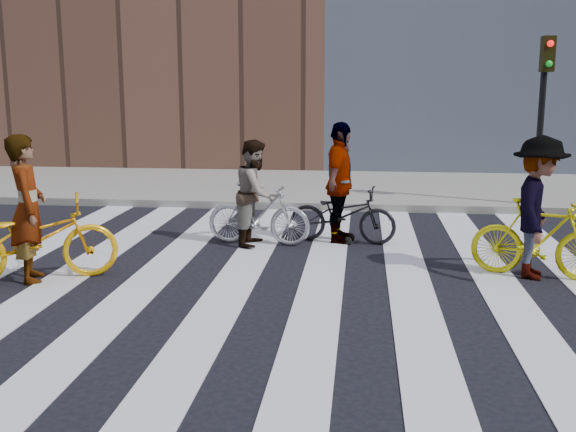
% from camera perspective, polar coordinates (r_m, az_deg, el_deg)
% --- Properties ---
extents(ground, '(100.00, 100.00, 0.00)m').
position_cam_1_polar(ground, '(8.44, -0.93, -5.87)').
color(ground, black).
rests_on(ground, ground).
extents(sidewalk_far, '(100.00, 5.00, 0.15)m').
position_cam_1_polar(sidewalk_far, '(15.72, 2.50, 2.42)').
color(sidewalk_far, gray).
rests_on(sidewalk_far, ground).
extents(zebra_crosswalk, '(8.25, 10.00, 0.01)m').
position_cam_1_polar(zebra_crosswalk, '(8.44, -0.93, -5.84)').
color(zebra_crosswalk, silver).
rests_on(zebra_crosswalk, ground).
extents(traffic_signal, '(0.22, 0.42, 3.33)m').
position_cam_1_polar(traffic_signal, '(13.75, 20.83, 9.67)').
color(traffic_signal, black).
rests_on(traffic_signal, ground).
extents(bike_yellow_left, '(2.16, 1.49, 1.08)m').
position_cam_1_polar(bike_yellow_left, '(9.09, -20.71, -1.86)').
color(bike_yellow_left, '#FFB50E').
rests_on(bike_yellow_left, ground).
extents(bike_silver_mid, '(1.66, 0.62, 0.97)m').
position_cam_1_polar(bike_silver_mid, '(10.41, -2.49, 0.17)').
color(bike_silver_mid, silver).
rests_on(bike_silver_mid, ground).
extents(bike_yellow_right, '(1.77, 0.94, 1.03)m').
position_cam_1_polar(bike_yellow_right, '(9.23, 20.54, -1.82)').
color(bike_yellow_right, '#FBEE0D').
rests_on(bike_yellow_right, ground).
extents(bike_dark_rear, '(1.77, 0.85, 0.89)m').
position_cam_1_polar(bike_dark_rear, '(10.60, 4.62, 0.12)').
color(bike_dark_rear, black).
rests_on(bike_dark_rear, ground).
extents(rider_left, '(0.68, 0.80, 1.86)m').
position_cam_1_polar(rider_left, '(9.03, -21.16, 0.58)').
color(rider_left, slate).
rests_on(rider_left, ground).
extents(rider_mid, '(0.70, 0.85, 1.63)m').
position_cam_1_polar(rider_mid, '(10.36, -2.78, 1.97)').
color(rider_mid, slate).
rests_on(rider_mid, ground).
extents(rider_right, '(0.98, 1.33, 1.83)m').
position_cam_1_polar(rider_right, '(9.14, 20.41, 0.66)').
color(rider_right, slate).
rests_on(rider_right, ground).
extents(rider_rear, '(0.63, 1.17, 1.89)m').
position_cam_1_polar(rider_rear, '(10.52, 4.39, 2.81)').
color(rider_rear, slate).
rests_on(rider_rear, ground).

